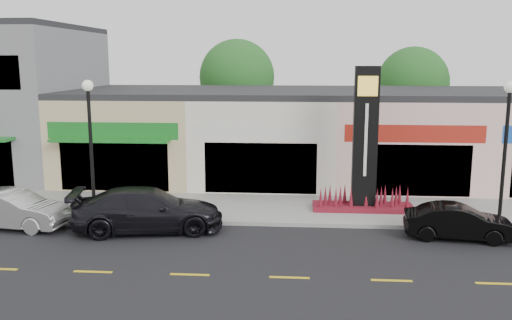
% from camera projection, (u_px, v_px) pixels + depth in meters
% --- Properties ---
extents(ground, '(120.00, 120.00, 0.00)m').
position_uv_depth(ground, '(291.00, 244.00, 19.05)').
color(ground, black).
rests_on(ground, ground).
extents(sidewalk, '(52.00, 4.30, 0.15)m').
position_uv_depth(sidewalk, '(292.00, 209.00, 23.30)').
color(sidewalk, gray).
rests_on(sidewalk, ground).
extents(curb, '(52.00, 0.20, 0.15)m').
position_uv_depth(curb, '(291.00, 224.00, 21.10)').
color(curb, gray).
rests_on(curb, ground).
extents(shop_beige, '(7.00, 10.85, 4.80)m').
position_uv_depth(shop_beige, '(142.00, 132.00, 30.48)').
color(shop_beige, tan).
rests_on(shop_beige, ground).
extents(shop_cream, '(7.00, 10.01, 4.80)m').
position_uv_depth(shop_cream, '(266.00, 133.00, 29.98)').
color(shop_cream, beige).
rests_on(shop_cream, ground).
extents(shop_pink_w, '(7.00, 10.01, 4.80)m').
position_uv_depth(shop_pink_w, '(395.00, 134.00, 29.46)').
color(shop_pink_w, beige).
rests_on(shop_pink_w, ground).
extents(tree_rear_west, '(5.20, 5.20, 7.83)m').
position_uv_depth(tree_rear_west, '(237.00, 77.00, 37.52)').
color(tree_rear_west, '#382619').
rests_on(tree_rear_west, ground).
extents(tree_rear_mid, '(4.80, 4.80, 7.29)m').
position_uv_depth(tree_rear_mid, '(413.00, 82.00, 36.70)').
color(tree_rear_mid, '#382619').
rests_on(tree_rear_mid, ground).
extents(lamp_west_near, '(0.44, 0.44, 5.47)m').
position_uv_depth(lamp_west_near, '(90.00, 134.00, 21.45)').
color(lamp_west_near, black).
rests_on(lamp_west_near, sidewalk).
extents(lamp_east_near, '(0.44, 0.44, 5.47)m').
position_uv_depth(lamp_east_near, '(506.00, 139.00, 20.29)').
color(lamp_east_near, black).
rests_on(lamp_east_near, sidewalk).
extents(pylon_sign, '(4.20, 1.30, 6.00)m').
position_uv_depth(pylon_sign, '(364.00, 160.00, 22.53)').
color(pylon_sign, maroon).
rests_on(pylon_sign, sidewalk).
extents(car_white_van, '(2.03, 4.55, 1.45)m').
position_uv_depth(car_white_van, '(12.00, 210.00, 20.79)').
color(car_white_van, '#BBBBBB').
rests_on(car_white_van, ground).
extents(car_dark_sedan, '(3.22, 5.94, 1.63)m').
position_uv_depth(car_dark_sedan, '(148.00, 210.00, 20.43)').
color(car_dark_sedan, black).
rests_on(car_dark_sedan, ground).
extents(car_black_conv, '(1.78, 3.94, 1.25)m').
position_uv_depth(car_black_conv, '(459.00, 222.00, 19.50)').
color(car_black_conv, black).
rests_on(car_black_conv, ground).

